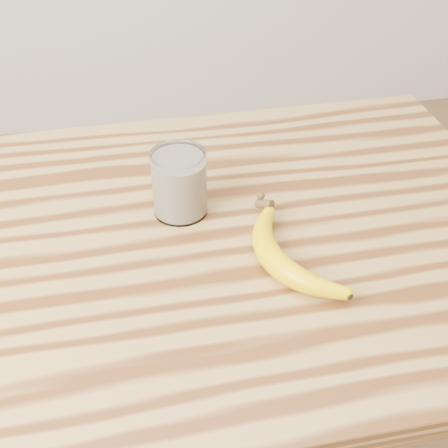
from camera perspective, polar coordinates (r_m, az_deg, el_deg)
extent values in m
cube|color=#9E7640|center=(1.01, -4.75, -2.20)|extent=(1.20, 0.80, 0.04)
cylinder|color=brown|center=(1.68, 12.99, -4.20)|extent=(0.06, 0.06, 0.86)
cylinder|color=white|center=(1.03, -4.11, 3.75)|extent=(0.09, 0.09, 0.11)
torus|color=white|center=(1.00, -4.25, 6.40)|extent=(0.09, 0.09, 0.00)
cylinder|color=beige|center=(1.03, -4.09, 3.44)|extent=(0.08, 0.08, 0.09)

